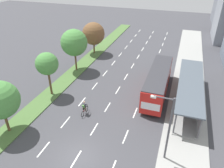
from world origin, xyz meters
TOP-DOWN VIEW (x-y plane):
  - ground_plane at (0.00, 0.00)m, footprint 140.00×140.00m
  - median_strip at (-8.30, 20.00)m, footprint 2.60×52.00m
  - sidewalk_right at (9.25, 20.00)m, footprint 4.50×52.00m
  - lane_divider_left at (-3.50, 18.65)m, footprint 0.14×48.29m
  - lane_divider_center at (0.00, 18.65)m, footprint 0.14×48.29m
  - lane_divider_right at (3.50, 18.65)m, footprint 0.14×48.29m
  - bus_shelter at (9.53, 12.31)m, footprint 2.90×13.80m
  - bus at (5.25, 13.28)m, footprint 2.54×11.29m
  - cyclist at (-2.10, 6.01)m, footprint 0.46×1.82m
  - median_tree_nearest at (-8.39, 0.72)m, footprint 3.81×3.81m
  - median_tree_second at (-8.13, 8.42)m, footprint 2.88×2.88m
  - median_tree_third at (-8.36, 16.12)m, footprint 4.15×4.15m
  - median_tree_fourth at (-8.46, 23.82)m, footprint 4.18×4.18m
  - streetlight at (7.42, 2.40)m, footprint 1.91×0.24m

SIDE VIEW (x-z plane):
  - ground_plane at x=0.00m, z-range 0.00..0.00m
  - lane_divider_left at x=-3.50m, z-range 0.00..0.01m
  - lane_divider_center at x=0.00m, z-range 0.00..0.01m
  - lane_divider_right at x=3.50m, z-range 0.00..0.01m
  - median_strip at x=-8.30m, z-range 0.00..0.12m
  - sidewalk_right at x=9.25m, z-range 0.00..0.15m
  - cyclist at x=-2.10m, z-range -0.06..1.65m
  - bus_shelter at x=9.53m, z-range 0.43..3.29m
  - bus at x=5.25m, z-range 0.38..3.75m
  - streetlight at x=7.42m, z-range 0.64..7.14m
  - median_tree_fourth at x=-8.46m, z-range 0.97..6.85m
  - median_tree_nearest at x=-8.39m, z-range 1.10..6.88m
  - median_tree_second at x=-8.13m, z-range 1.58..7.44m
  - median_tree_third at x=-8.36m, z-range 1.37..8.04m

